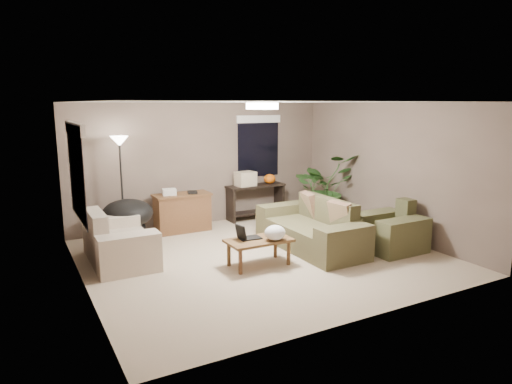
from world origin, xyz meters
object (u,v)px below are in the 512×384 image
coffee_table (259,243)px  console_table (256,199)px  cat_scratching_post (367,227)px  main_sofa (312,231)px  houseplant (322,196)px  loveseat (118,244)px  armchair (390,232)px  papasan_chair (128,218)px  desk (182,212)px  floor_lamp (120,154)px

coffee_table → console_table: size_ratio=0.77×
coffee_table → cat_scratching_post: cat_scratching_post is taller
main_sofa → console_table: 2.26m
houseplant → loveseat: bearing=-173.7°
armchair → console_table: armchair is taller
papasan_chair → loveseat: bearing=-112.4°
desk → papasan_chair: size_ratio=1.17×
loveseat → console_table: (3.24, 1.39, 0.14)m
desk → papasan_chair: 1.16m
console_table → loveseat: bearing=-156.8°
cat_scratching_post → papasan_chair: bearing=154.9°
houseplant → cat_scratching_post: 1.44m
main_sofa → coffee_table: size_ratio=2.20×
loveseat → houseplant: (4.35, 0.48, 0.27)m
main_sofa → armchair: same height
armchair → floor_lamp: 4.95m
papasan_chair → cat_scratching_post: bearing=-25.1°
console_table → papasan_chair: bearing=-170.9°
armchair → papasan_chair: size_ratio=1.06×
loveseat → cat_scratching_post: bearing=-11.9°
main_sofa → coffee_table: 1.30m
loveseat → floor_lamp: bearing=72.9°
papasan_chair → houseplant: (3.96, -0.45, 0.10)m
loveseat → armchair: size_ratio=1.60×
armchair → houseplant: (0.09, 2.07, 0.27)m
loveseat → coffee_table: bearing=-32.9°
loveseat → houseplant: bearing=6.3°
loveseat → desk: bearing=38.7°
desk → cat_scratching_post: size_ratio=2.20×
papasan_chair → houseplant: houseplant is taller
loveseat → armchair: same height
armchair → houseplant: 2.09m
armchair → floor_lamp: size_ratio=0.52×
console_table → cat_scratching_post: bearing=-64.5°
main_sofa → papasan_chair: 3.29m
armchair → papasan_chair: armchair is taller
desk → papasan_chair: bearing=-166.2°
console_table → houseplant: 1.44m
coffee_table → desk: 2.45m
main_sofa → loveseat: (-3.14, 0.86, 0.00)m
floor_lamp → papasan_chair: bearing=-83.6°
cat_scratching_post → floor_lamp: bearing=152.4°
houseplant → desk: bearing=165.6°
main_sofa → houseplant: size_ratio=1.51×
desk → console_table: same height
coffee_table → armchair: bearing=-8.8°
loveseat → coffee_table: (1.88, -1.22, 0.06)m
main_sofa → houseplant: houseplant is taller
coffee_table → houseplant: 3.00m
armchair → papasan_chair: (-3.87, 2.52, 0.17)m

